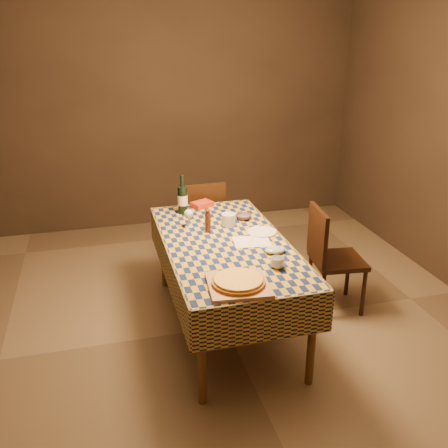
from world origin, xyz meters
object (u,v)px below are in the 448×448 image
(dining_table, at_px, (226,251))
(pizza, at_px, (238,281))
(white_plate, at_px, (262,232))
(wine_bottle, at_px, (183,199))
(bowl, at_px, (244,217))
(cutting_board, at_px, (238,285))
(chair_far, at_px, (202,220))
(chair_right, at_px, (329,253))

(dining_table, xyz_separation_m, pizza, (-0.11, -0.71, 0.12))
(dining_table, xyz_separation_m, white_plate, (0.33, 0.10, 0.08))
(pizza, bearing_deg, wine_bottle, 93.95)
(dining_table, height_order, pizza, pizza)
(bowl, bearing_deg, wine_bottle, 149.59)
(cutting_board, distance_m, pizza, 0.03)
(cutting_board, distance_m, chair_far, 1.86)
(chair_far, bearing_deg, cutting_board, -95.09)
(dining_table, relative_size, chair_right, 1.98)
(wine_bottle, bearing_deg, chair_far, 57.75)
(cutting_board, distance_m, chair_right, 1.33)
(cutting_board, bearing_deg, chair_far, 84.91)
(dining_table, height_order, wine_bottle, wine_bottle)
(white_plate, bearing_deg, cutting_board, -118.34)
(bowl, distance_m, wine_bottle, 0.57)
(bowl, relative_size, chair_far, 0.14)
(dining_table, xyz_separation_m, cutting_board, (-0.11, -0.71, 0.09))
(wine_bottle, bearing_deg, pizza, -86.05)
(cutting_board, height_order, white_plate, cutting_board)
(cutting_board, xyz_separation_m, chair_right, (1.04, 0.78, -0.26))
(cutting_board, bearing_deg, white_plate, 61.66)
(wine_bottle, xyz_separation_m, chair_right, (1.14, -0.64, -0.38))
(pizza, distance_m, white_plate, 0.92)
(cutting_board, relative_size, wine_bottle, 1.10)
(bowl, bearing_deg, cutting_board, -108.57)
(chair_far, bearing_deg, white_plate, -75.01)
(cutting_board, distance_m, bowl, 1.20)
(cutting_board, relative_size, pizza, 0.93)
(white_plate, bearing_deg, bowl, 99.50)
(wine_bottle, relative_size, chair_right, 0.38)
(bowl, height_order, chair_far, chair_far)
(wine_bottle, relative_size, chair_far, 0.38)
(wine_bottle, distance_m, chair_far, 0.62)
(bowl, height_order, wine_bottle, wine_bottle)
(wine_bottle, height_order, chair_right, wine_bottle)
(dining_table, relative_size, pizza, 4.44)
(white_plate, bearing_deg, pizza, -118.34)
(bowl, xyz_separation_m, white_plate, (0.05, -0.33, -0.01))
(dining_table, distance_m, wine_bottle, 0.77)
(white_plate, bearing_deg, chair_right, -2.58)
(pizza, xyz_separation_m, white_plate, (0.44, 0.81, -0.03))
(dining_table, distance_m, chair_far, 1.14)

